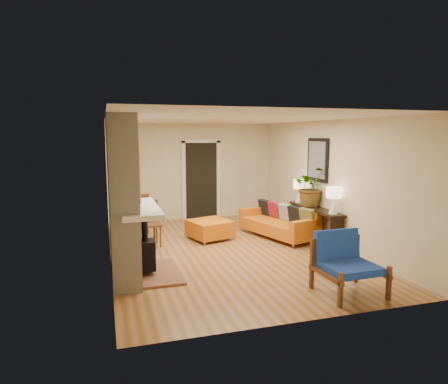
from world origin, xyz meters
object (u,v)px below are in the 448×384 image
Objects in this scene: dining_table at (140,212)px; houseplant at (311,187)px; ottoman at (210,228)px; console_table at (315,214)px; lamp_near at (334,197)px; sofa at (280,222)px; blue_chair at (345,260)px; lamp_far at (300,188)px.

dining_table is 2.02× the size of houseplant.
console_table reaches higher than ottoman.
lamp_near is (3.64, -1.90, 0.45)m from dining_table.
blue_chair reaches higher than sofa.
ottoman is at bearing 165.91° from houseplant.
lamp_far reaches higher than blue_chair.
blue_chair is 2.89m from console_table.
sofa is at bearing -157.77° from lamp_far.
ottoman is 0.58× the size of dining_table.
blue_chair is at bearing -109.56° from houseplant.
blue_chair is (1.14, -3.45, 0.24)m from ottoman.
ottoman is 1.92× the size of lamp_far.
lamp_near reaches higher than sofa.
houseplant is (1.03, 2.91, 0.69)m from blue_chair.
dining_table is 4.14m from lamp_near.
sofa is at bearing -8.58° from ottoman.
lamp_near is at bearing -90.00° from console_table.
sofa is at bearing 81.95° from blue_chair.
dining_table reaches higher than console_table.
ottoman is at bearing 108.25° from blue_chair.
ottoman is 2.42m from houseplant.
ottoman is 1.92× the size of lamp_near.
lamp_far is at bearing -7.05° from dining_table.
blue_chair is 4.69m from dining_table.
console_table is 3.43× the size of lamp_far.
sofa is 3.15m from dining_table.
blue_chair reaches higher than console_table.
console_table is at bearing 90.00° from lamp_near.
dining_table is (-3.06, 0.69, 0.29)m from sofa.
lamp_far is at bearing 88.95° from houseplant.
sofa is 3.80× the size of lamp_far.
console_table is (2.18, -0.76, 0.33)m from ottoman.
lamp_far is at bearing 90.00° from lamp_near.
houseplant is (-0.01, -0.55, 0.10)m from lamp_far.
ottoman is at bearing 160.75° from console_table.
lamp_near reaches higher than console_table.
dining_table is at bearing 167.25° from sofa.
blue_chair is 1.01× the size of houseplant.
lamp_far reaches higher than sofa.
houseplant reaches higher than dining_table.
sofa is 1.61m from ottoman.
sofa is 1.06m from houseplant.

